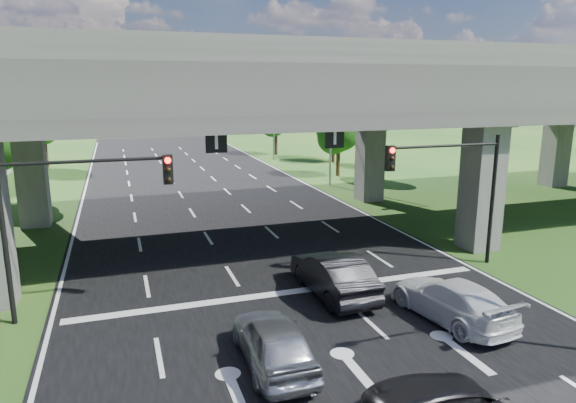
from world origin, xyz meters
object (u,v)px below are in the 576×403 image
signal_right (455,178)px  car_dark (333,274)px  streetlight_beyond (270,107)px  car_white (451,300)px  car_silver (274,341)px  signal_left (71,203)px  streetlight_far (327,115)px

signal_right → car_dark: size_ratio=1.18×
signal_right → streetlight_beyond: size_ratio=0.60×
car_white → car_silver: bearing=0.2°
car_dark → signal_left: bearing=-8.6°
signal_right → car_dark: signal_right is taller
streetlight_far → car_dark: (-8.54, -21.26, -4.98)m
streetlight_far → car_dark: bearing=-111.9°
car_silver → car_dark: (3.76, 4.29, 0.08)m
signal_right → signal_left: bearing=180.0°
signal_left → streetlight_far: (17.92, 20.06, 1.66)m
signal_right → streetlight_far: size_ratio=0.60×
streetlight_beyond → car_silver: streetlight_beyond is taller
signal_left → streetlight_beyond: bearing=63.6°
streetlight_far → streetlight_beyond: 16.00m
streetlight_far → signal_left: bearing=-131.8°
car_silver → car_white: size_ratio=0.89×
car_silver → car_white: 6.90m
streetlight_beyond → car_white: streetlight_beyond is taller
signal_right → car_white: bearing=-124.9°
signal_right → car_white: 6.54m
signal_right → car_white: size_ratio=1.19×
streetlight_beyond → car_white: bearing=-97.7°
streetlight_far → car_silver: bearing=-115.7°
car_dark → car_white: car_dark is taller
signal_left → signal_right: bearing=0.0°
signal_right → car_white: signal_right is taller
car_white → streetlight_beyond: bearing=-105.2°
car_silver → car_dark: bearing=-130.1°
signal_left → car_silver: bearing=-44.3°
signal_left → streetlight_beyond: (17.92, 36.06, 1.66)m
car_silver → car_white: car_silver is taller
signal_left → car_dark: size_ratio=1.18×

